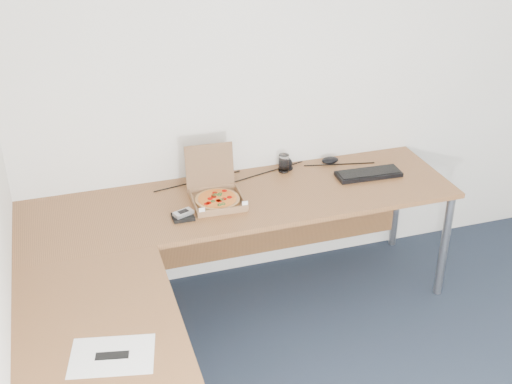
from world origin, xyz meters
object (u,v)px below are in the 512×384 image
object	(u,v)px
keyboard	(368,174)
wallet	(183,217)
pizza_box	(217,196)
desk	(204,251)
drinking_glass	(284,163)

from	to	relation	value
keyboard	wallet	size ratio (longest dim) A/B	3.43
keyboard	pizza_box	bearing A→B (deg)	-175.57
wallet	desk	bearing A→B (deg)	-81.91
pizza_box	drinking_glass	xyz separation A→B (m)	(0.49, 0.25, 0.02)
desk	pizza_box	size ratio (longest dim) A/B	7.66
pizza_box	keyboard	bearing A→B (deg)	4.56
drinking_glass	wallet	xyz separation A→B (m)	(-0.71, -0.37, -0.05)
drinking_glass	wallet	bearing A→B (deg)	-152.48
desk	keyboard	size ratio (longest dim) A/B	6.30
desk	pizza_box	distance (m)	0.46
pizza_box	desk	bearing A→B (deg)	-110.06
desk	keyboard	distance (m)	1.23
keyboard	desk	bearing A→B (deg)	-155.68
desk	keyboard	world-z (taller)	keyboard
pizza_box	drinking_glass	distance (m)	0.55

